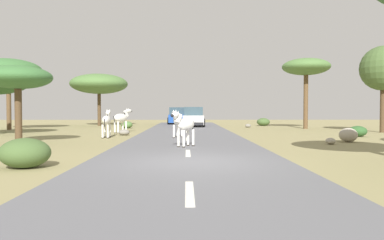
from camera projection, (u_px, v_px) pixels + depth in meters
ground_plane at (195, 163)px, 10.62m from camera, size 90.00×90.00×0.00m
road at (188, 162)px, 10.62m from camera, size 6.00×64.00×0.05m
lane_markings at (189, 167)px, 9.62m from camera, size 0.16×56.00×0.01m
zebra_0 at (178, 121)px, 19.49m from camera, size 0.67×1.57×1.51m
zebra_1 at (122, 118)px, 24.28m from camera, size 1.19×1.57×1.66m
zebra_2 at (185, 125)px, 14.75m from camera, size 1.09×1.37×1.47m
zebra_3 at (107, 121)px, 20.12m from camera, size 0.48×1.69×1.59m
car_0 at (177, 116)px, 38.39m from camera, size 2.13×4.40×1.74m
car_1 at (194, 117)px, 32.96m from camera, size 2.12×4.39×1.74m
tree_0 at (8, 71)px, 27.94m from camera, size 4.91×4.91×5.44m
tree_1 at (306, 68)px, 29.46m from camera, size 3.82×3.82×5.69m
tree_2 at (99, 84)px, 34.77m from camera, size 5.43×5.43×4.96m
tree_5 at (383, 69)px, 24.66m from camera, size 3.03×3.03×5.88m
tree_7 at (18, 78)px, 16.24m from camera, size 2.96×2.96×3.53m
bush_0 at (263, 122)px, 34.85m from camera, size 1.24×1.12×0.74m
bush_1 at (358, 131)px, 20.93m from camera, size 1.04×0.93×0.62m
bush_2 at (25, 153)px, 9.72m from camera, size 1.34×1.20×0.80m
bush_3 at (127, 125)px, 30.26m from camera, size 0.97×0.87×0.58m
rock_1 at (348, 135)px, 17.48m from camera, size 0.86×0.84×0.68m
rock_2 at (124, 132)px, 22.01m from camera, size 0.67×0.56×0.36m
rock_3 at (330, 141)px, 16.34m from camera, size 0.43×0.45×0.29m
rock_4 at (248, 126)px, 31.54m from camera, size 0.50×0.39×0.32m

